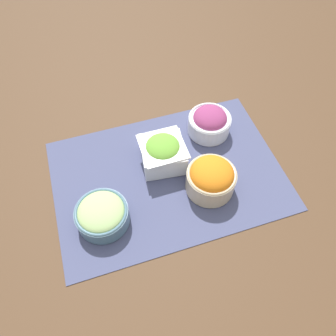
% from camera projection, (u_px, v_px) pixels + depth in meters
% --- Properties ---
extents(ground_plane, '(3.00, 3.00, 0.00)m').
position_uv_depth(ground_plane, '(168.00, 175.00, 0.87)').
color(ground_plane, '#513823').
extents(placemat, '(0.60, 0.41, 0.00)m').
position_uv_depth(placemat, '(168.00, 175.00, 0.87)').
color(placemat, '#474C70').
rests_on(placemat, ground_plane).
extents(lettuce_bowl, '(0.12, 0.12, 0.08)m').
position_uv_depth(lettuce_bowl, '(162.00, 152.00, 0.85)').
color(lettuce_bowl, white).
rests_on(lettuce_bowl, placemat).
extents(onion_bowl, '(0.12, 0.12, 0.08)m').
position_uv_depth(onion_bowl, '(209.00, 122.00, 0.92)').
color(onion_bowl, silver).
rests_on(onion_bowl, placemat).
extents(cucumber_bowl, '(0.13, 0.13, 0.06)m').
position_uv_depth(cucumber_bowl, '(102.00, 214.00, 0.76)').
color(cucumber_bowl, slate).
rests_on(cucumber_bowl, placemat).
extents(carrot_bowl, '(0.12, 0.12, 0.09)m').
position_uv_depth(carrot_bowl, '(211.00, 178.00, 0.81)').
color(carrot_bowl, '#C6B28E').
rests_on(carrot_bowl, placemat).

